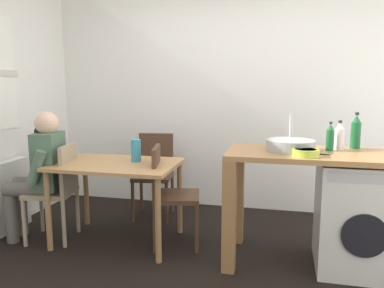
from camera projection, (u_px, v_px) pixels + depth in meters
ground_plane at (199, 274)px, 2.96m from camera, size 5.46×5.46×0.00m
wall_back at (232, 92)px, 4.43m from camera, size 4.60×0.10×2.70m
dining_table at (117, 173)px, 3.49m from camera, size 1.10×0.76×0.74m
chair_person_seat at (58, 187)px, 3.55m from camera, size 0.47×0.47×0.90m
chair_opposite at (168, 190)px, 3.44m from camera, size 0.48×0.48×0.90m
chair_spare_by_wall at (154, 170)px, 4.23m from camera, size 0.44×0.44×0.90m
seated_person at (40, 169)px, 3.54m from camera, size 0.54×0.54×1.20m
kitchen_counter at (296, 171)px, 3.06m from camera, size 1.50×0.68×0.92m
washing_machine at (357, 216)px, 3.00m from camera, size 0.60×0.61×0.86m
sink_basin at (290, 145)px, 3.04m from camera, size 0.38×0.38×0.09m
tap at (291, 131)px, 3.19m from camera, size 0.02×0.02×0.28m
bottle_tall_green at (330, 138)px, 3.04m from camera, size 0.06×0.06×0.23m
bottle_squat_brown at (339, 137)px, 3.09m from camera, size 0.08×0.08×0.24m
bottle_clear_small at (356, 132)px, 3.14m from camera, size 0.08×0.08×0.30m
mixing_bowl at (306, 152)px, 2.82m from camera, size 0.19×0.19×0.05m
vase at (136, 151)px, 3.52m from camera, size 0.09×0.09×0.20m
scissors at (319, 154)px, 2.90m from camera, size 0.15×0.06×0.01m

